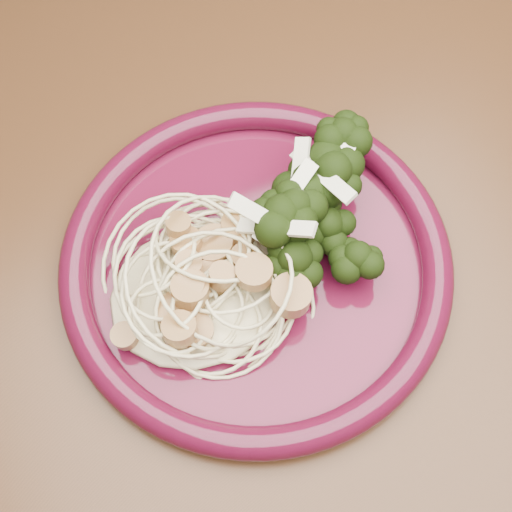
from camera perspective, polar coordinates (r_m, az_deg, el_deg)
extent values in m
plane|color=#53351C|center=(1.24, 4.15, -15.51)|extent=(3.50, 3.50, 0.00)
cube|color=#472814|center=(0.55, 9.03, -0.21)|extent=(1.20, 0.80, 0.04)
cylinder|color=#490C20|center=(0.52, 0.00, -0.85)|extent=(0.30, 0.30, 0.01)
torus|color=#490D21|center=(0.51, 0.00, -0.40)|extent=(0.31, 0.31, 0.02)
ellipsoid|color=beige|center=(0.49, -4.63, -2.48)|extent=(0.14, 0.12, 0.03)
ellipsoid|color=black|center=(0.51, 5.50, 3.66)|extent=(0.11, 0.17, 0.05)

